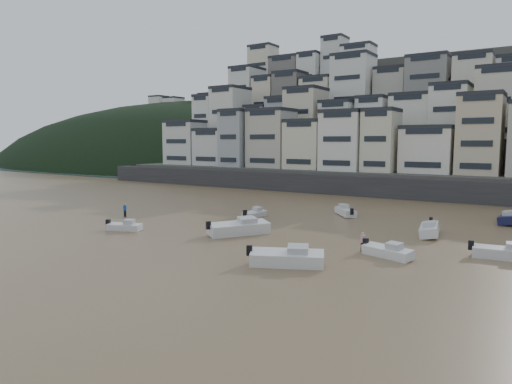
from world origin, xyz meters
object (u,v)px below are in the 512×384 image
Objects in this scene: boat_a at (287,255)px; boat_d at (505,250)px; boat_e at (430,228)px; boat_b at (387,250)px; boat_f at (255,213)px; boat_i at (510,217)px; person_blue at (125,210)px; boat_j at (124,225)px; boat_h at (345,210)px; boat_c at (239,226)px; person_pink at (363,242)px.

boat_d is at bearing 14.82° from boat_a.
boat_a reaches higher than boat_e.
boat_f is at bearing 169.08° from boat_b.
boat_a is at bearing -17.32° from boat_i.
person_blue is at bearing 137.63° from boat_a.
person_blue is at bearing 119.20° from boat_j.
boat_h reaches higher than boat_f.
boat_e is at bearing 102.13° from boat_b.
boat_d is (8.30, 4.62, 0.09)m from boat_b.
boat_c reaches higher than person_blue.
boat_e is 32.21m from boat_j.
boat_c is 10.97m from boat_f.
boat_c is 19.61m from boat_e.
boat_i is 47.01m from person_blue.
boat_b is at bearing -14.42° from boat_e.
boat_j is 25.48m from person_pink.
boat_b is 1.12× the size of boat_f.
person_pink is (8.68, -17.76, 0.16)m from boat_h.
person_blue and person_pink have the same top height.
boat_f is (-20.25, 10.80, -0.07)m from boat_b.
boat_a is 0.89× the size of boat_c.
boat_c is at bearing -39.55° from boat_i.
boat_h is (-19.40, 13.87, -0.02)m from boat_d.
boat_i is (6.41, 12.42, 0.00)m from boat_e.
boat_b is 9.50m from boat_d.
boat_h is 19.15m from boat_i.
boat_d is 1.29× the size of boat_j.
boat_c reaches higher than boat_a.
boat_j is 2.39× the size of person_blue.
person_pink reaches higher than boat_d.
boat_b is 0.88× the size of boat_d.
boat_a is at bearing -112.21° from boat_b.
boat_a is at bearing -137.15° from boat_f.
boat_e is 36.59m from person_blue.
boat_h is 0.90× the size of boat_i.
boat_a is at bearing -147.02° from boat_d.
boat_b reaches higher than boat_j.
boat_a is 1.16× the size of boat_d.
boat_i is at bearing 143.31° from boat_e.
person_pink is (17.83, -10.07, 0.30)m from boat_f.
boat_b is at bearing 171.10° from boat_h.
boat_c is (-15.71, 0.82, 0.31)m from boat_b.
boat_b reaches higher than boat_f.
boat_c is (-10.00, 7.78, 0.11)m from boat_a.
boat_a is 1.49× the size of boat_j.
boat_a is 19.27m from boat_e.
boat_d is 9.79m from boat_e.
boat_h is (-11.10, 18.49, 0.07)m from boat_b.
boat_h is (9.15, 7.69, 0.14)m from boat_f.
boat_e is at bearing -25.86° from boat_c.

